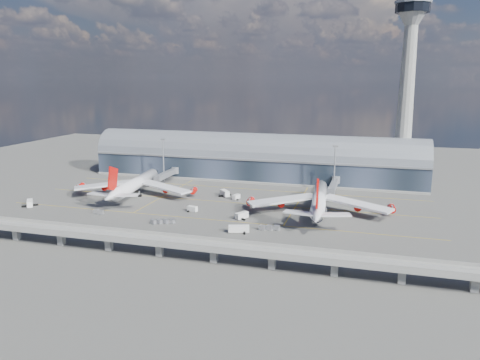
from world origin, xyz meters
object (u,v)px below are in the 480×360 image
(airliner_left, at_px, (134,184))
(cargo_train_0, at_px, (98,212))
(floodlight_mast_right, at_px, (335,168))
(service_truck_4, at_px, (236,197))
(service_truck_5, at_px, (225,193))
(service_truck_2, at_px, (239,229))
(cargo_train_2, at_px, (269,228))
(floodlight_mast_left, at_px, (163,159))
(service_truck_1, at_px, (192,209))
(airliner_right, at_px, (319,201))
(service_truck_3, at_px, (242,216))
(cargo_train_1, at_px, (163,222))
(service_truck_0, at_px, (30,203))
(control_tower, at_px, (406,94))

(airliner_left, distance_m, cargo_train_0, 35.43)
(floodlight_mast_right, relative_size, service_truck_4, 5.26)
(service_truck_5, relative_size, cargo_train_0, 1.14)
(service_truck_2, height_order, cargo_train_2, service_truck_2)
(service_truck_2, bearing_deg, cargo_train_2, -76.65)
(floodlight_mast_left, xyz_separation_m, service_truck_1, (40.54, -55.92, -12.29))
(airliner_right, xyz_separation_m, cargo_train_0, (-96.31, -29.54, -4.82))
(service_truck_3, height_order, service_truck_4, service_truck_3)
(service_truck_1, relative_size, cargo_train_0, 0.84)
(service_truck_5, bearing_deg, cargo_train_2, -95.97)
(service_truck_2, bearing_deg, floodlight_mast_right, -37.98)
(airliner_right, height_order, cargo_train_2, airliner_right)
(service_truck_3, xyz_separation_m, cargo_train_1, (-30.34, -15.97, -0.61))
(airliner_right, height_order, service_truck_1, airliner_right)
(airliner_right, height_order, service_truck_4, airliner_right)
(service_truck_2, xyz_separation_m, service_truck_5, (-23.39, 54.05, 0.10))
(airliner_right, relative_size, cargo_train_0, 11.95)
(floodlight_mast_right, distance_m, service_truck_5, 60.34)
(service_truck_2, bearing_deg, airliner_left, 41.92)
(cargo_train_1, bearing_deg, service_truck_5, 10.40)
(service_truck_4, height_order, cargo_train_1, service_truck_4)
(cargo_train_0, xyz_separation_m, cargo_train_2, (79.92, -0.78, -0.00))
(service_truck_0, relative_size, service_truck_2, 0.86)
(control_tower, distance_m, service_truck_1, 136.00)
(cargo_train_2, bearing_deg, cargo_train_0, 102.26)
(floodlight_mast_left, bearing_deg, service_truck_2, -48.45)
(airliner_left, xyz_separation_m, service_truck_1, (40.41, -19.77, -4.69))
(service_truck_3, xyz_separation_m, service_truck_4, (-11.78, 31.33, -0.20))
(service_truck_1, distance_m, cargo_train_1, 20.96)
(floodlight_mast_left, relative_size, service_truck_3, 4.00)
(service_truck_2, bearing_deg, airliner_right, -53.51)
(airliner_right, distance_m, cargo_train_0, 100.85)
(floodlight_mast_right, bearing_deg, service_truck_0, -153.36)
(service_truck_1, xyz_separation_m, service_truck_3, (24.95, -4.28, 0.17))
(service_truck_0, distance_m, service_truck_4, 100.28)
(floodlight_mast_left, height_order, airliner_right, floodlight_mast_left)
(service_truck_1, relative_size, service_truck_4, 1.01)
(cargo_train_0, bearing_deg, service_truck_5, -55.46)
(floodlight_mast_left, bearing_deg, cargo_train_2, -41.79)
(service_truck_4, distance_m, service_truck_5, 8.84)
(control_tower, height_order, cargo_train_2, control_tower)
(service_truck_2, relative_size, service_truck_5, 1.28)
(service_truck_5, bearing_deg, floodlight_mast_left, 110.30)
(service_truck_0, height_order, service_truck_3, service_truck_0)
(service_truck_5, xyz_separation_m, cargo_train_1, (-10.96, -51.81, -0.76))
(control_tower, distance_m, service_truck_5, 114.63)
(control_tower, xyz_separation_m, cargo_train_2, (-54.43, -100.01, -50.63))
(floodlight_mast_left, height_order, floodlight_mast_right, same)
(airliner_left, distance_m, service_truck_5, 47.67)
(floodlight_mast_left, height_order, airliner_left, floodlight_mast_left)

